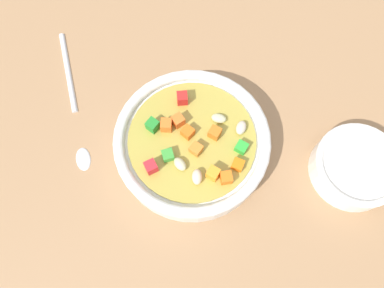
{
  "coord_description": "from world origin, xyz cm",
  "views": [
    {
      "loc": [
        -10.76,
        -13.72,
        48.91
      ],
      "look_at": [
        0.0,
        0.0,
        2.19
      ],
      "focal_mm": 33.69,
      "sensor_mm": 36.0,
      "label": 1
    }
  ],
  "objects": [
    {
      "name": "side_bowl_small",
      "position": [
        15.45,
        -16.31,
        2.06
      ],
      "size": [
        11.72,
        11.72,
        3.99
      ],
      "color": "white",
      "rests_on": "ground_plane"
    },
    {
      "name": "ground_plane",
      "position": [
        0.0,
        0.0,
        -1.0
      ],
      "size": [
        140.0,
        140.0,
        2.0
      ],
      "primitive_type": "cube",
      "color": "#9E754F"
    },
    {
      "name": "spoon",
      "position": [
        -9.31,
        17.46,
        0.42
      ],
      "size": [
        10.66,
        22.57,
        0.87
      ],
      "rotation": [
        0.0,
        0.0,
        4.31
      ],
      "color": "silver",
      "rests_on": "ground_plane"
    },
    {
      "name": "soup_bowl_main",
      "position": [
        -0.01,
        -0.02,
        2.62
      ],
      "size": [
        21.18,
        21.18,
        5.75
      ],
      "color": "white",
      "rests_on": "ground_plane"
    }
  ]
}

